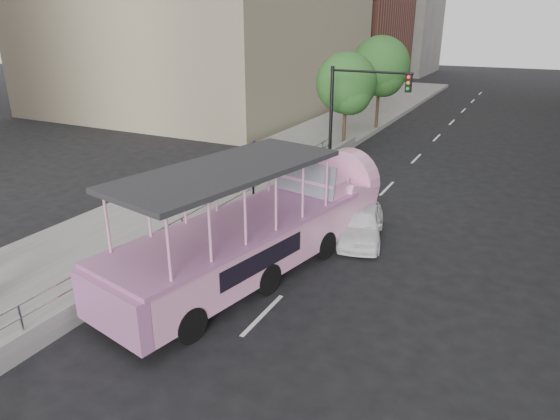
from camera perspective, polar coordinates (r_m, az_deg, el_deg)
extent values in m
plane|color=black|center=(15.58, -1.64, -7.43)|extent=(160.00, 160.00, 0.00)
cube|color=#A0A09A|center=(26.26, -2.19, 4.91)|extent=(5.50, 80.00, 0.30)
cube|color=#AEAEA9|center=(18.41, -7.20, -1.31)|extent=(0.24, 30.00, 0.36)
cylinder|color=silver|center=(13.12, -27.53, -10.87)|extent=(0.07, 0.07, 0.70)
cylinder|color=silver|center=(14.14, -21.07, -7.46)|extent=(0.07, 0.07, 0.70)
cylinder|color=silver|center=(15.36, -15.65, -4.48)|extent=(0.07, 0.07, 0.70)
cylinder|color=silver|center=(16.73, -11.10, -1.92)|extent=(0.07, 0.07, 0.70)
cylinder|color=silver|center=(18.22, -7.27, 0.24)|extent=(0.07, 0.07, 0.70)
cylinder|color=silver|center=(19.80, -4.04, 2.06)|extent=(0.07, 0.07, 0.70)
cylinder|color=silver|center=(21.44, -1.29, 3.61)|extent=(0.07, 0.07, 0.70)
cylinder|color=silver|center=(23.15, 1.06, 4.92)|extent=(0.07, 0.07, 0.70)
cylinder|color=silver|center=(24.89, 3.10, 6.05)|extent=(0.07, 0.07, 0.70)
cylinder|color=silver|center=(26.68, 4.88, 7.02)|extent=(0.07, 0.07, 0.70)
cylinder|color=silver|center=(18.22, -7.27, 0.24)|extent=(0.06, 22.00, 0.06)
cylinder|color=silver|center=(18.10, -7.32, 1.21)|extent=(0.06, 22.00, 0.06)
cylinder|color=black|center=(14.25, -16.63, -9.13)|extent=(0.55, 1.00, 0.94)
cylinder|color=black|center=(12.65, -10.43, -12.68)|extent=(0.55, 1.00, 0.94)
cylinder|color=black|center=(15.83, -7.99, -5.23)|extent=(0.55, 1.00, 0.94)
cylinder|color=black|center=(14.41, -1.60, -7.81)|extent=(0.55, 1.00, 0.94)
cylinder|color=black|center=(17.76, -1.15, -2.02)|extent=(0.55, 1.00, 0.94)
cylinder|color=black|center=(16.50, 5.01, -3.97)|extent=(0.55, 1.00, 0.94)
cube|color=#F098C5|center=(14.96, -4.47, -4.14)|extent=(4.30, 8.93, 1.31)
cube|color=#F098C5|center=(18.56, 6.14, 1.74)|extent=(2.96, 2.69, 1.63)
cylinder|color=#F098C5|center=(19.18, 7.62, 3.31)|extent=(2.56, 1.21, 2.46)
cube|color=#AD659D|center=(12.51, -18.74, -10.69)|extent=(2.64, 0.89, 1.31)
cube|color=#AD659D|center=(14.67, -4.55, -1.61)|extent=(4.48, 9.27, 0.13)
cube|color=#252527|center=(13.81, -5.95, 4.63)|extent=(4.11, 7.32, 0.15)
cube|color=#A0AEBD|center=(16.77, 2.86, 3.68)|extent=(2.40, 0.69, 1.10)
cube|color=#F098C5|center=(17.23, 3.77, 3.04)|extent=(2.47, 1.49, 0.52)
imported|color=white|center=(17.95, 9.28, -1.52)|extent=(2.30, 3.89, 1.24)
cylinder|color=black|center=(19.47, -3.08, 2.94)|extent=(0.09, 0.09, 2.79)
cube|color=#0C0F5A|center=(19.14, -3.14, 6.28)|extent=(0.18, 0.68, 1.00)
cube|color=white|center=(19.12, -3.06, 6.27)|extent=(0.11, 0.44, 0.61)
cylinder|color=black|center=(26.72, 5.85, 10.50)|extent=(0.18, 0.18, 5.20)
cylinder|color=black|center=(25.74, 10.34, 15.28)|extent=(4.20, 0.12, 0.12)
cube|color=black|center=(25.29, 14.50, 13.85)|extent=(0.28, 0.22, 0.85)
sphere|color=red|center=(25.14, 14.49, 14.50)|extent=(0.16, 0.16, 0.16)
cylinder|color=#352418|center=(30.31, 7.36, 9.64)|extent=(0.22, 0.22, 3.08)
sphere|color=#2A5B24|center=(29.94, 7.58, 14.18)|extent=(3.52, 3.52, 3.52)
sphere|color=#2A5B24|center=(29.59, 8.07, 13.01)|extent=(2.42, 2.42, 2.42)
cylinder|color=#352418|center=(35.84, 11.06, 11.49)|extent=(0.22, 0.22, 3.47)
sphere|color=#2A5B24|center=(35.51, 11.38, 15.83)|extent=(3.97, 3.97, 3.97)
sphere|color=#2A5B24|center=(35.17, 11.81, 14.73)|extent=(2.73, 2.73, 2.73)
cube|color=gray|center=(79.33, 11.40, 22.47)|extent=(16.00, 14.00, 20.00)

